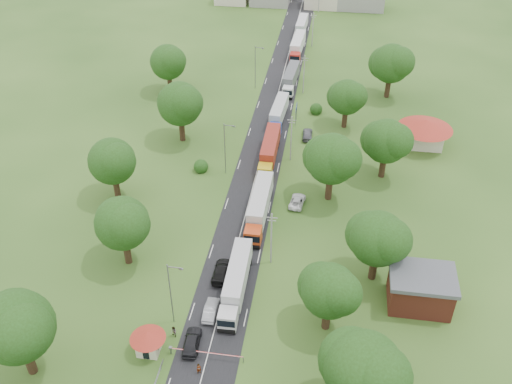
% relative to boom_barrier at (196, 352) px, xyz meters
% --- Properties ---
extents(ground, '(260.00, 260.00, 0.00)m').
position_rel_boom_barrier_xyz_m(ground, '(1.36, 25.00, -0.89)').
color(ground, '#264617').
rests_on(ground, ground).
extents(road, '(8.00, 200.00, 0.04)m').
position_rel_boom_barrier_xyz_m(road, '(1.36, 45.00, -0.89)').
color(road, black).
rests_on(road, ground).
extents(boom_barrier, '(9.22, 0.35, 1.18)m').
position_rel_boom_barrier_xyz_m(boom_barrier, '(0.00, 0.00, 0.00)').
color(boom_barrier, slate).
rests_on(boom_barrier, ground).
extents(guard_booth, '(4.40, 4.40, 3.45)m').
position_rel_boom_barrier_xyz_m(guard_booth, '(-5.84, -0.00, 1.27)').
color(guard_booth, beige).
rests_on(guard_booth, ground).
extents(info_sign, '(0.12, 3.10, 4.10)m').
position_rel_boom_barrier_xyz_m(info_sign, '(6.56, 60.00, 2.11)').
color(info_sign, slate).
rests_on(info_sign, ground).
extents(pole_1, '(1.60, 0.24, 9.00)m').
position_rel_boom_barrier_xyz_m(pole_1, '(6.86, 18.00, 3.79)').
color(pole_1, gray).
rests_on(pole_1, ground).
extents(pole_2, '(1.60, 0.24, 9.00)m').
position_rel_boom_barrier_xyz_m(pole_2, '(6.86, 46.00, 3.79)').
color(pole_2, gray).
rests_on(pole_2, ground).
extents(pole_3, '(1.60, 0.24, 9.00)m').
position_rel_boom_barrier_xyz_m(pole_3, '(6.86, 74.00, 3.79)').
color(pole_3, gray).
rests_on(pole_3, ground).
extents(pole_4, '(1.60, 0.24, 9.00)m').
position_rel_boom_barrier_xyz_m(pole_4, '(6.86, 102.00, 3.79)').
color(pole_4, gray).
rests_on(pole_4, ground).
extents(lamp_0, '(2.03, 0.22, 10.00)m').
position_rel_boom_barrier_xyz_m(lamp_0, '(-3.99, 5.00, 4.66)').
color(lamp_0, slate).
rests_on(lamp_0, ground).
extents(lamp_1, '(2.03, 0.22, 10.00)m').
position_rel_boom_barrier_xyz_m(lamp_1, '(-3.99, 40.00, 4.66)').
color(lamp_1, slate).
rests_on(lamp_1, ground).
extents(lamp_2, '(2.03, 0.22, 10.00)m').
position_rel_boom_barrier_xyz_m(lamp_2, '(-3.99, 75.00, 4.66)').
color(lamp_2, slate).
rests_on(lamp_2, ground).
extents(tree_1, '(9.60, 9.60, 12.05)m').
position_rel_boom_barrier_xyz_m(tree_1, '(19.34, -4.83, 6.96)').
color(tree_1, '#382616').
rests_on(tree_1, ground).
extents(tree_2, '(8.00, 8.00, 10.10)m').
position_rel_boom_barrier_xyz_m(tree_2, '(15.35, 7.14, 5.70)').
color(tree_2, '#382616').
rests_on(tree_2, ground).
extents(tree_3, '(8.80, 8.80, 11.07)m').
position_rel_boom_barrier_xyz_m(tree_3, '(21.35, 17.16, 6.33)').
color(tree_3, '#382616').
rests_on(tree_3, ground).
extents(tree_4, '(9.60, 9.60, 12.05)m').
position_rel_boom_barrier_xyz_m(tree_4, '(14.34, 35.17, 6.96)').
color(tree_4, '#382616').
rests_on(tree_4, ground).
extents(tree_5, '(8.80, 8.80, 11.07)m').
position_rel_boom_barrier_xyz_m(tree_5, '(23.35, 43.16, 6.33)').
color(tree_5, '#382616').
rests_on(tree_5, ground).
extents(tree_6, '(8.00, 8.00, 10.10)m').
position_rel_boom_barrier_xyz_m(tree_6, '(16.35, 60.14, 5.70)').
color(tree_6, '#382616').
rests_on(tree_6, ground).
extents(tree_7, '(9.60, 9.60, 12.05)m').
position_rel_boom_barrier_xyz_m(tree_7, '(25.34, 75.17, 6.96)').
color(tree_7, '#382616').
rests_on(tree_7, ground).
extents(tree_9, '(9.60, 9.60, 12.05)m').
position_rel_boom_barrier_xyz_m(tree_9, '(-18.66, -4.83, 6.96)').
color(tree_9, '#382616').
rests_on(tree_9, ground).
extents(tree_10, '(8.80, 8.80, 11.07)m').
position_rel_boom_barrier_xyz_m(tree_10, '(-13.65, 15.16, 6.33)').
color(tree_10, '#382616').
rests_on(tree_10, ground).
extents(tree_11, '(8.80, 8.80, 11.07)m').
position_rel_boom_barrier_xyz_m(tree_11, '(-20.65, 30.16, 6.33)').
color(tree_11, '#382616').
rests_on(tree_11, ground).
extents(tree_12, '(9.60, 9.60, 12.05)m').
position_rel_boom_barrier_xyz_m(tree_12, '(-14.66, 50.17, 6.96)').
color(tree_12, '#382616').
rests_on(tree_12, ground).
extents(tree_13, '(8.80, 8.80, 11.07)m').
position_rel_boom_barrier_xyz_m(tree_13, '(-22.65, 70.16, 6.33)').
color(tree_13, '#382616').
rests_on(tree_13, ground).
extents(house_brick, '(8.60, 6.60, 5.20)m').
position_rel_boom_barrier_xyz_m(house_brick, '(27.36, 13.00, 1.76)').
color(house_brick, maroon).
rests_on(house_brick, ground).
extents(house_cream, '(10.08, 10.08, 5.80)m').
position_rel_boom_barrier_xyz_m(house_cream, '(31.36, 55.00, 2.75)').
color(house_cream, beige).
rests_on(house_cream, ground).
extents(truck_0, '(2.68, 14.43, 4.00)m').
position_rel_boom_barrier_xyz_m(truck_0, '(2.99, 11.33, 1.23)').
color(truck_0, silver).
rests_on(truck_0, ground).
extents(truck_1, '(2.68, 15.19, 4.21)m').
position_rel_boom_barrier_xyz_m(truck_1, '(3.67, 28.12, 1.34)').
color(truck_1, '#B73B14').
rests_on(truck_1, ground).
extents(truck_2, '(2.61, 14.64, 4.06)m').
position_rel_boom_barrier_xyz_m(truck_2, '(3.07, 45.33, 1.26)').
color(truck_2, gold).
rests_on(truck_2, ground).
extents(truck_3, '(2.92, 13.50, 3.73)m').
position_rel_boom_barrier_xyz_m(truck_3, '(2.96, 60.05, 1.09)').
color(truck_3, '#1C3EA8').
rests_on(truck_3, ground).
extents(truck_4, '(3.05, 13.67, 3.77)m').
position_rel_boom_barrier_xyz_m(truck_4, '(3.71, 77.01, 1.11)').
color(truck_4, silver).
rests_on(truck_4, ground).
extents(truck_5, '(3.06, 14.75, 4.08)m').
position_rel_boom_barrier_xyz_m(truck_5, '(3.51, 96.17, 1.27)').
color(truck_5, '#A9201A').
rests_on(truck_5, ground).
extents(truck_6, '(2.72, 13.56, 3.75)m').
position_rel_boom_barrier_xyz_m(truck_6, '(3.29, 110.84, 1.10)').
color(truck_6, '#246138').
rests_on(truck_6, ground).
extents(car_lane_front, '(2.31, 5.03, 1.67)m').
position_rel_boom_barrier_xyz_m(car_lane_front, '(-0.84, 1.50, -0.06)').
color(car_lane_front, black).
rests_on(car_lane_front, ground).
extents(car_lane_mid, '(1.66, 4.56, 1.49)m').
position_rel_boom_barrier_xyz_m(car_lane_mid, '(0.36, 7.00, -0.14)').
color(car_lane_mid, '#97989F').
rests_on(car_lane_mid, ground).
extents(car_lane_rear, '(2.31, 5.69, 1.65)m').
position_rel_boom_barrier_xyz_m(car_lane_rear, '(0.36, 14.26, -0.07)').
color(car_lane_rear, black).
rests_on(car_lane_rear, ground).
extents(car_verge_near, '(2.76, 5.02, 1.33)m').
position_rel_boom_barrier_xyz_m(car_verge_near, '(9.36, 32.52, -0.22)').
color(car_verge_near, white).
rests_on(car_verge_near, ground).
extents(car_verge_far, '(2.10, 4.86, 1.63)m').
position_rel_boom_barrier_xyz_m(car_verge_far, '(9.36, 54.48, -0.07)').
color(car_verge_far, '#55565C').
rests_on(car_verge_far, ground).
extents(pedestrian_near, '(0.68, 0.60, 1.56)m').
position_rel_boom_barrier_xyz_m(pedestrian_near, '(0.93, -2.29, -0.11)').
color(pedestrian_near, gray).
rests_on(pedestrian_near, ground).
extents(pedestrian_booth, '(1.02, 1.02, 1.67)m').
position_rel_boom_barrier_xyz_m(pedestrian_booth, '(-3.44, 2.60, -0.06)').
color(pedestrian_booth, gray).
rests_on(pedestrian_booth, ground).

